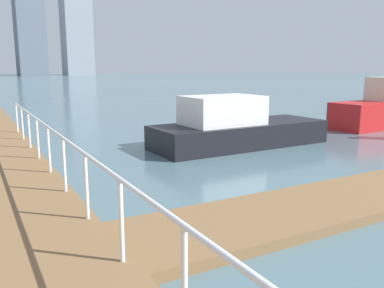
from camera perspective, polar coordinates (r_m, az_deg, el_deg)
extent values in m
plane|color=slate|center=(17.12, -12.96, 1.31)|extent=(300.00, 300.00, 0.00)
cylinder|color=white|center=(3.68, -1.10, -19.10)|extent=(0.06, 0.06, 1.05)
cylinder|color=white|center=(5.04, -9.99, -10.70)|extent=(0.06, 0.06, 1.05)
cylinder|color=white|center=(6.52, -14.74, -5.87)|extent=(0.06, 0.06, 1.05)
cylinder|color=white|center=(8.06, -17.66, -2.83)|extent=(0.06, 0.06, 1.05)
cylinder|color=white|center=(9.63, -19.63, -0.77)|extent=(0.06, 0.06, 1.05)
cylinder|color=white|center=(11.22, -21.04, 0.71)|extent=(0.06, 0.06, 1.05)
cylinder|color=white|center=(12.81, -22.10, 1.83)|extent=(0.06, 0.06, 1.05)
cylinder|color=white|center=(14.42, -22.92, 2.69)|extent=(0.06, 0.06, 1.05)
cylinder|color=white|center=(16.03, -23.58, 3.38)|extent=(0.06, 0.06, 1.05)
cylinder|color=white|center=(4.87, -10.20, -4.94)|extent=(0.06, 22.81, 0.06)
cube|color=red|center=(20.40, 24.52, 3.83)|extent=(4.84, 2.03, 1.21)
cube|color=black|center=(14.36, 6.84, 1.37)|extent=(6.49, 2.37, 0.82)
cube|color=white|center=(13.77, 4.30, 4.80)|extent=(2.67, 1.82, 0.98)
cube|color=#8C939E|center=(147.77, -16.06, 15.09)|extent=(9.35, 11.47, 29.35)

